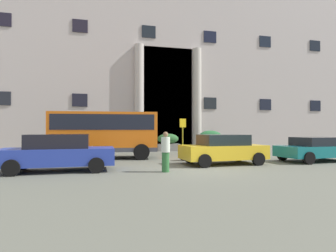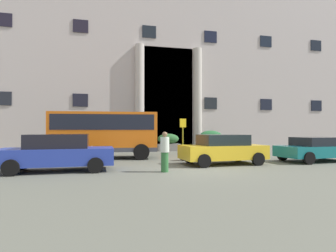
# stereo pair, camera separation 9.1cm
# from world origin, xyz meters

# --- Properties ---
(ground_plane) EXTENTS (80.00, 64.00, 0.12)m
(ground_plane) POSITION_xyz_m (0.00, 0.00, -0.06)
(ground_plane) COLOR #5C5F53
(office_building_facade) EXTENTS (43.96, 9.65, 19.02)m
(office_building_facade) POSITION_xyz_m (0.00, 17.48, 9.51)
(office_building_facade) COLOR #AFA6A2
(office_building_facade) RESTS_ON ground_plane
(orange_minibus) EXTENTS (6.21, 3.04, 2.71)m
(orange_minibus) POSITION_xyz_m (-3.88, 5.50, 1.62)
(orange_minibus) COLOR orange
(orange_minibus) RESTS_ON ground_plane
(bus_stop_sign) EXTENTS (0.44, 0.08, 2.46)m
(bus_stop_sign) POSITION_xyz_m (1.38, 7.02, 1.53)
(bus_stop_sign) COLOR olive
(bus_stop_sign) RESTS_ON ground_plane
(hedge_planter_entrance_right) EXTENTS (2.12, 0.98, 1.63)m
(hedge_planter_entrance_right) POSITION_xyz_m (4.99, 10.81, 0.78)
(hedge_planter_entrance_right) COLOR gray
(hedge_planter_entrance_right) RESTS_ON ground_plane
(hedge_planter_east) EXTENTS (1.43, 0.73, 1.27)m
(hedge_planter_east) POSITION_xyz_m (-6.66, 10.48, 0.61)
(hedge_planter_east) COLOR #635E5F
(hedge_planter_east) RESTS_ON ground_plane
(hedge_planter_far_east) EXTENTS (1.80, 0.98, 1.38)m
(hedge_planter_far_east) POSITION_xyz_m (1.12, 10.29, 0.66)
(hedge_planter_far_east) COLOR slate
(hedge_planter_far_east) RESTS_ON ground_plane
(parked_sedan_second) EXTENTS (4.16, 2.19, 1.46)m
(parked_sedan_second) POSITION_xyz_m (1.75, 1.33, 0.75)
(parked_sedan_second) COLOR gold
(parked_sedan_second) RESTS_ON ground_plane
(parked_compact_extra) EXTENTS (4.45, 1.95, 1.52)m
(parked_compact_extra) POSITION_xyz_m (-5.80, 0.76, 0.77)
(parked_compact_extra) COLOR #24399C
(parked_compact_extra) RESTS_ON ground_plane
(parked_coupe_end) EXTENTS (4.27, 2.29, 1.30)m
(parked_coupe_end) POSITION_xyz_m (7.17, 1.26, 0.68)
(parked_coupe_end) COLOR #15686D
(parked_coupe_end) RESTS_ON ground_plane
(motorcycle_far_end) EXTENTS (1.87, 0.68, 0.89)m
(motorcycle_far_end) POSITION_xyz_m (0.92, 3.39, 0.45)
(motorcycle_far_end) COLOR black
(motorcycle_far_end) RESTS_ON ground_plane
(scooter_by_planter) EXTENTS (1.91, 0.55, 0.89)m
(scooter_by_planter) POSITION_xyz_m (-5.14, 2.97, 0.45)
(scooter_by_planter) COLOR black
(scooter_by_planter) RESTS_ON ground_plane
(pedestrian_man_crossing) EXTENTS (0.36, 0.36, 1.63)m
(pedestrian_man_crossing) POSITION_xyz_m (-1.57, -0.41, 0.82)
(pedestrian_man_crossing) COLOR #2D6733
(pedestrian_man_crossing) RESTS_ON ground_plane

